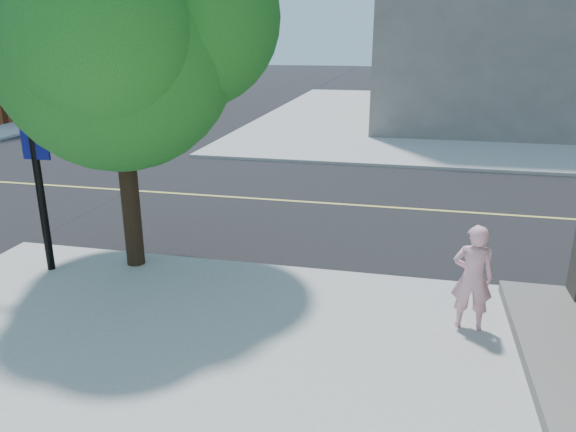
# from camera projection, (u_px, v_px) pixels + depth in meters

# --- Properties ---
(ground) EXTENTS (140.00, 140.00, 0.00)m
(ground) POSITION_uv_depth(u_px,v_px,m) (67.00, 251.00, 11.33)
(ground) COLOR black
(ground) RESTS_ON ground
(road_ew) EXTENTS (140.00, 9.00, 0.01)m
(road_ew) POSITION_uv_depth(u_px,v_px,m) (161.00, 193.00, 15.50)
(road_ew) COLOR black
(road_ew) RESTS_ON ground
(sidewalk_ne) EXTENTS (29.00, 25.00, 0.12)m
(sidewalk_ne) POSITION_uv_depth(u_px,v_px,m) (546.00, 119.00, 28.40)
(sidewalk_ne) COLOR #A9A9A9
(sidewalk_ne) RESTS_ON ground
(man_on_phone) EXTENTS (0.60, 0.40, 1.61)m
(man_on_phone) POSITION_uv_depth(u_px,v_px,m) (473.00, 277.00, 7.93)
(man_on_phone) COLOR #EAA5B5
(man_on_phone) RESTS_ON sidewalk_se
(street_tree) EXTENTS (5.06, 4.60, 6.72)m
(street_tree) POSITION_uv_depth(u_px,v_px,m) (120.00, 21.00, 9.07)
(street_tree) COLOR black
(street_tree) RESTS_ON sidewalk_se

